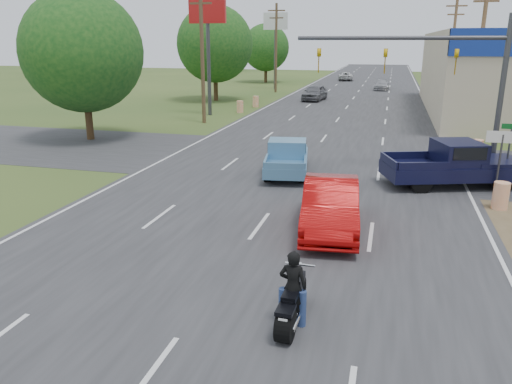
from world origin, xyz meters
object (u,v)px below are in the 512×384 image
(motorcycle, at_px, (292,305))
(navy_pickup, at_px, (457,164))
(distant_car_silver, at_px, (382,85))
(distant_car_white, at_px, (346,76))
(blue_pickup, at_px, (287,157))
(red_convertible, at_px, (330,206))
(rider, at_px, (293,291))
(distant_car_grey, at_px, (315,93))

(motorcycle, distance_m, navy_pickup, 13.30)
(motorcycle, height_order, distant_car_silver, distant_car_silver)
(distant_car_white, bearing_deg, blue_pickup, 85.77)
(red_convertible, xyz_separation_m, rider, (-0.08, -5.88, -0.00))
(distant_car_silver, bearing_deg, red_convertible, -88.88)
(navy_pickup, xyz_separation_m, distant_car_silver, (-4.14, 43.46, -0.33))
(distant_car_white, bearing_deg, motorcycle, 87.49)
(blue_pickup, height_order, distant_car_white, blue_pickup)
(navy_pickup, bearing_deg, red_convertible, -53.40)
(distant_car_silver, height_order, distant_car_white, distant_car_white)
(motorcycle, bearing_deg, blue_pickup, 103.86)
(red_convertible, height_order, navy_pickup, navy_pickup)
(red_convertible, distance_m, rider, 5.88)
(motorcycle, xyz_separation_m, distant_car_grey, (-5.89, 42.26, 0.29))
(blue_pickup, relative_size, distant_car_white, 1.09)
(navy_pickup, height_order, distant_car_grey, navy_pickup)
(distant_car_grey, distance_m, distant_car_silver, 15.07)
(rider, distance_m, navy_pickup, 13.23)
(blue_pickup, distance_m, distant_car_white, 57.86)
(distant_car_grey, bearing_deg, blue_pickup, -77.07)
(motorcycle, bearing_deg, distant_car_grey, 99.75)
(motorcycle, bearing_deg, distant_car_white, 96.15)
(motorcycle, height_order, distant_car_grey, distant_car_grey)
(red_convertible, relative_size, motorcycle, 2.23)
(red_convertible, bearing_deg, navy_pickup, 49.37)
(navy_pickup, bearing_deg, rider, -39.11)
(motorcycle, relative_size, blue_pickup, 0.44)
(distant_car_silver, xyz_separation_m, distant_car_white, (-5.79, 14.53, 0.00))
(rider, relative_size, distant_car_silver, 0.37)
(distant_car_grey, bearing_deg, red_convertible, -73.88)
(rider, xyz_separation_m, blue_pickup, (-2.70, 12.60, -0.02))
(red_convertible, distance_m, navy_pickup, 7.94)
(rider, xyz_separation_m, distant_car_grey, (-5.89, 42.20, -0.02))
(motorcycle, distance_m, distant_car_grey, 42.67)
(blue_pickup, height_order, navy_pickup, navy_pickup)
(rider, bearing_deg, distant_car_grey, -80.24)
(blue_pickup, xyz_separation_m, navy_pickup, (7.29, -0.19, 0.16))
(navy_pickup, relative_size, distant_car_grey, 1.32)
(rider, height_order, navy_pickup, navy_pickup)
(rider, height_order, distant_car_grey, rider)
(red_convertible, bearing_deg, distant_car_silver, 83.54)
(rider, distance_m, distant_car_white, 70.60)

